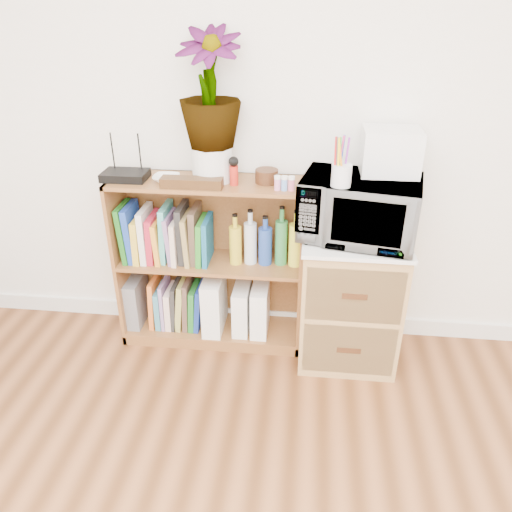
# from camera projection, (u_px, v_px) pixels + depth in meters

# --- Properties ---
(skirting_board) EXTENTS (4.00, 0.02, 0.10)m
(skirting_board) POSITION_uv_depth(u_px,v_px,m) (276.00, 318.00, 3.00)
(skirting_board) COLOR white
(skirting_board) RESTS_ON ground
(bookshelf) EXTENTS (1.00, 0.30, 0.95)m
(bookshelf) POSITION_uv_depth(u_px,v_px,m) (211.00, 264.00, 2.71)
(bookshelf) COLOR brown
(bookshelf) RESTS_ON ground
(wicker_unit) EXTENTS (0.50, 0.45, 0.70)m
(wicker_unit) POSITION_uv_depth(u_px,v_px,m) (349.00, 299.00, 2.63)
(wicker_unit) COLOR #9E7542
(wicker_unit) RESTS_ON ground
(microwave) EXTENTS (0.61, 0.47, 0.30)m
(microwave) POSITION_uv_depth(u_px,v_px,m) (359.00, 209.00, 2.38)
(microwave) COLOR white
(microwave) RESTS_ON wicker_unit
(pen_cup) EXTENTS (0.09, 0.09, 0.10)m
(pen_cup) POSITION_uv_depth(u_px,v_px,m) (341.00, 175.00, 2.19)
(pen_cup) COLOR silver
(pen_cup) RESTS_ON microwave
(small_appliance) EXTENTS (0.26, 0.22, 0.21)m
(small_appliance) POSITION_uv_depth(u_px,v_px,m) (390.00, 151.00, 2.32)
(small_appliance) COLOR white
(small_appliance) RESTS_ON microwave
(router) EXTENTS (0.22, 0.15, 0.04)m
(router) POSITION_uv_depth(u_px,v_px,m) (125.00, 175.00, 2.50)
(router) COLOR black
(router) RESTS_ON bookshelf
(white_bowl) EXTENTS (0.13, 0.13, 0.03)m
(white_bowl) POSITION_uv_depth(u_px,v_px,m) (166.00, 178.00, 2.47)
(white_bowl) COLOR white
(white_bowl) RESTS_ON bookshelf
(plant_pot) EXTENTS (0.20, 0.20, 0.17)m
(plant_pot) POSITION_uv_depth(u_px,v_px,m) (212.00, 163.00, 2.46)
(plant_pot) COLOR silver
(plant_pot) RESTS_ON bookshelf
(potted_plant) EXTENTS (0.30, 0.30, 0.54)m
(potted_plant) POSITION_uv_depth(u_px,v_px,m) (209.00, 89.00, 2.29)
(potted_plant) COLOR #3A6C2B
(potted_plant) RESTS_ON plant_pot
(trinket_box) EXTENTS (0.30, 0.07, 0.05)m
(trinket_box) POSITION_uv_depth(u_px,v_px,m) (192.00, 183.00, 2.39)
(trinket_box) COLOR #37220F
(trinket_box) RESTS_ON bookshelf
(kokeshi_doll) EXTENTS (0.04, 0.04, 0.10)m
(kokeshi_doll) POSITION_uv_depth(u_px,v_px,m) (234.00, 175.00, 2.41)
(kokeshi_doll) COLOR red
(kokeshi_doll) RESTS_ON bookshelf
(wooden_bowl) EXTENTS (0.11, 0.11, 0.07)m
(wooden_bowl) POSITION_uv_depth(u_px,v_px,m) (267.00, 176.00, 2.45)
(wooden_bowl) COLOR #371E0F
(wooden_bowl) RESTS_ON bookshelf
(paint_jars) EXTENTS (0.12, 0.04, 0.06)m
(paint_jars) POSITION_uv_depth(u_px,v_px,m) (284.00, 184.00, 2.35)
(paint_jars) COLOR pink
(paint_jars) RESTS_ON bookshelf
(file_box) EXTENTS (0.08, 0.23, 0.28)m
(file_box) POSITION_uv_depth(u_px,v_px,m) (136.00, 300.00, 2.88)
(file_box) COLOR slate
(file_box) RESTS_ON bookshelf
(magazine_holder_left) EXTENTS (0.10, 0.26, 0.33)m
(magazine_holder_left) POSITION_uv_depth(u_px,v_px,m) (214.00, 302.00, 2.81)
(magazine_holder_left) COLOR white
(magazine_holder_left) RESTS_ON bookshelf
(magazine_holder_mid) EXTENTS (0.09, 0.22, 0.27)m
(magazine_holder_mid) POSITION_uv_depth(u_px,v_px,m) (242.00, 308.00, 2.81)
(magazine_holder_mid) COLOR white
(magazine_holder_mid) RESTS_ON bookshelf
(magazine_holder_right) EXTENTS (0.09, 0.23, 0.29)m
(magazine_holder_right) POSITION_uv_depth(u_px,v_px,m) (260.00, 308.00, 2.80)
(magazine_holder_right) COLOR white
(magazine_holder_right) RESTS_ON bookshelf
(cookbooks) EXTENTS (0.47, 0.20, 0.31)m
(cookbooks) POSITION_uv_depth(u_px,v_px,m) (167.00, 235.00, 2.66)
(cookbooks) COLOR #1B651A
(cookbooks) RESTS_ON bookshelf
(liquor_bottles) EXTENTS (0.38, 0.07, 0.32)m
(liquor_bottles) POSITION_uv_depth(u_px,v_px,m) (268.00, 239.00, 2.60)
(liquor_bottles) COLOR gold
(liquor_bottles) RESTS_ON bookshelf
(lower_books) EXTENTS (0.31, 0.19, 0.30)m
(lower_books) POSITION_uv_depth(u_px,v_px,m) (178.00, 303.00, 2.86)
(lower_books) COLOR orange
(lower_books) RESTS_ON bookshelf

